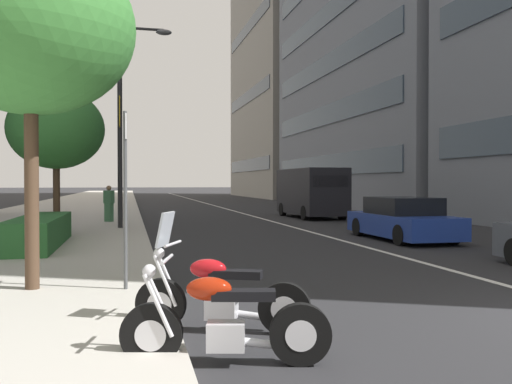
{
  "coord_description": "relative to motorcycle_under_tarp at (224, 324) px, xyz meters",
  "views": [
    {
      "loc": [
        -5.64,
        6.57,
        1.85
      ],
      "look_at": [
        13.06,
        2.25,
        1.51
      ],
      "focal_mm": 38.53,
      "sensor_mm": 36.0,
      "label": 1
    }
  ],
  "objects": [
    {
      "name": "sidewalk_right_plaza",
      "position": [
        30.2,
        4.64,
        -0.34
      ],
      "size": [
        160.0,
        8.56,
        0.15
      ],
      "primitive_type": "cube",
      "color": "#B2ADA3",
      "rests_on": "ground"
    },
    {
      "name": "lane_centre_stripe",
      "position": [
        35.2,
        -5.65,
        -0.41
      ],
      "size": [
        110.0,
        0.16,
        0.01
      ],
      "primitive_type": "cube",
      "color": "silver",
      "rests_on": "ground"
    },
    {
      "name": "motorcycle_under_tarp",
      "position": [
        0.0,
        0.0,
        0.0
      ],
      "size": [
        0.73,
        2.1,
        1.09
      ],
      "rotation": [
        0.0,
        0.0,
        1.34
      ],
      "color": "black",
      "rests_on": "ground"
    },
    {
      "name": "motorcycle_second_in_row",
      "position": [
        1.24,
        -0.14,
        0.03
      ],
      "size": [
        1.0,
        2.08,
        1.48
      ],
      "rotation": [
        0.0,
        0.0,
        1.18
      ],
      "color": "black",
      "rests_on": "ground"
    },
    {
      "name": "car_following_behind",
      "position": [
        10.68,
        -7.64,
        0.22
      ],
      "size": [
        4.61,
        1.95,
        1.37
      ],
      "rotation": [
        0.0,
        0.0,
        -0.0
      ],
      "color": "navy",
      "rests_on": "ground"
    },
    {
      "name": "delivery_van_ahead",
      "position": [
        21.89,
        -8.34,
        0.95
      ],
      "size": [
        5.57,
        2.28,
        2.56
      ],
      "rotation": [
        0.0,
        0.0,
        0.02
      ],
      "color": "black",
      "rests_on": "ground"
    },
    {
      "name": "parking_sign_by_curb",
      "position": [
        3.51,
        0.98,
        1.42
      ],
      "size": [
        0.32,
        0.06,
        2.83
      ],
      "color": "#47494C",
      "rests_on": "sidewalk_right_plaza"
    },
    {
      "name": "street_lamp_with_banners",
      "position": [
        15.67,
        0.98,
        4.28
      ],
      "size": [
        1.26,
        2.02,
        7.56
      ],
      "color": "#232326",
      "rests_on": "sidewalk_right_plaza"
    },
    {
      "name": "clipped_hedge_bed",
      "position": [
        10.13,
        3.27,
        0.13
      ],
      "size": [
        5.2,
        1.1,
        0.78
      ],
      "primitive_type": "cube",
      "color": "#28602D",
      "rests_on": "sidewalk_right_plaza"
    },
    {
      "name": "street_tree_near_plaza_corner",
      "position": [
        3.85,
        2.44,
        3.89
      ],
      "size": [
        3.27,
        3.27,
        5.55
      ],
      "color": "#473323",
      "rests_on": "sidewalk_right_plaza"
    },
    {
      "name": "street_tree_by_lamp_post",
      "position": [
        13.29,
        3.23,
        3.16
      ],
      "size": [
        3.05,
        3.05,
        4.73
      ],
      "color": "#473323",
      "rests_on": "sidewalk_right_plaza"
    },
    {
      "name": "pedestrian_on_plaza",
      "position": [
        19.11,
        1.8,
        0.52
      ],
      "size": [
        0.44,
        0.48,
        1.56
      ],
      "rotation": [
        0.0,
        0.0,
        2.52
      ],
      "color": "#3F724C",
      "rests_on": "sidewalk_right_plaza"
    },
    {
      "name": "office_tower_near_left",
      "position": [
        62.15,
        -22.66,
        24.62
      ],
      "size": [
        24.44,
        18.11,
        50.07
      ],
      "color": "gray",
      "rests_on": "ground"
    }
  ]
}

